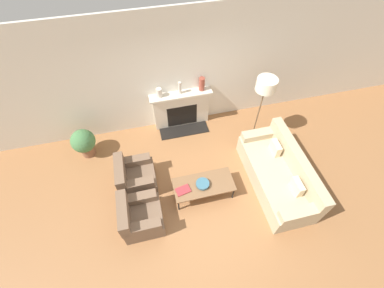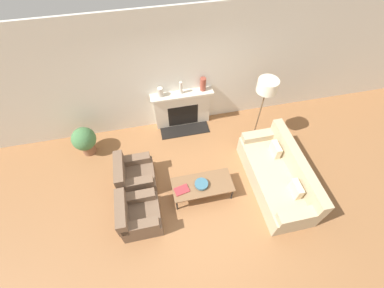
% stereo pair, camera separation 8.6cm
% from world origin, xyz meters
% --- Properties ---
extents(ground_plane, '(18.00, 18.00, 0.00)m').
position_xyz_m(ground_plane, '(0.00, 0.00, 0.00)').
color(ground_plane, '#99663D').
extents(wall_back, '(18.00, 0.06, 2.90)m').
position_xyz_m(wall_back, '(0.00, 2.43, 1.45)').
color(wall_back, silver).
rests_on(wall_back, ground_plane).
extents(fireplace, '(1.47, 0.59, 1.00)m').
position_xyz_m(fireplace, '(-0.02, 2.28, 0.49)').
color(fireplace, beige).
rests_on(fireplace, ground_plane).
extents(couch, '(0.91, 2.12, 0.88)m').
position_xyz_m(couch, '(1.58, 0.09, 0.32)').
color(couch, tan).
rests_on(couch, ground_plane).
extents(armchair_near, '(0.75, 0.76, 0.76)m').
position_xyz_m(armchair_near, '(-1.35, -0.14, 0.29)').
color(armchair_near, brown).
rests_on(armchair_near, ground_plane).
extents(armchair_far, '(0.75, 0.76, 0.76)m').
position_xyz_m(armchair_far, '(-1.35, 0.74, 0.29)').
color(armchair_far, brown).
rests_on(armchair_far, ground_plane).
extents(coffee_table, '(1.22, 0.56, 0.38)m').
position_xyz_m(coffee_table, '(-0.02, 0.20, 0.36)').
color(coffee_table, brown).
rests_on(coffee_table, ground_plane).
extents(bowl, '(0.27, 0.27, 0.08)m').
position_xyz_m(bowl, '(-0.04, 0.18, 0.43)').
color(bowl, '#38667A').
rests_on(bowl, coffee_table).
extents(book, '(0.31, 0.24, 0.02)m').
position_xyz_m(book, '(-0.45, 0.16, 0.40)').
color(book, '#9E2D33').
rests_on(book, coffee_table).
extents(floor_lamp, '(0.42, 0.42, 1.74)m').
position_xyz_m(floor_lamp, '(1.59, 1.45, 1.46)').
color(floor_lamp, brown).
rests_on(floor_lamp, ground_plane).
extents(mantel_vase_left, '(0.13, 0.13, 0.22)m').
position_xyz_m(mantel_vase_left, '(-0.51, 2.30, 1.11)').
color(mantel_vase_left, beige).
rests_on(mantel_vase_left, fireplace).
extents(mantel_vase_center_left, '(0.07, 0.07, 0.30)m').
position_xyz_m(mantel_vase_center_left, '(-0.04, 2.30, 1.15)').
color(mantel_vase_center_left, beige).
rests_on(mantel_vase_center_left, fireplace).
extents(mantel_vase_center_right, '(0.13, 0.13, 0.33)m').
position_xyz_m(mantel_vase_center_right, '(0.48, 2.30, 1.16)').
color(mantel_vase_center_right, brown).
rests_on(mantel_vase_center_right, fireplace).
extents(potted_plant, '(0.53, 0.53, 0.74)m').
position_xyz_m(potted_plant, '(-2.37, 1.84, 0.43)').
color(potted_plant, brown).
rests_on(potted_plant, ground_plane).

